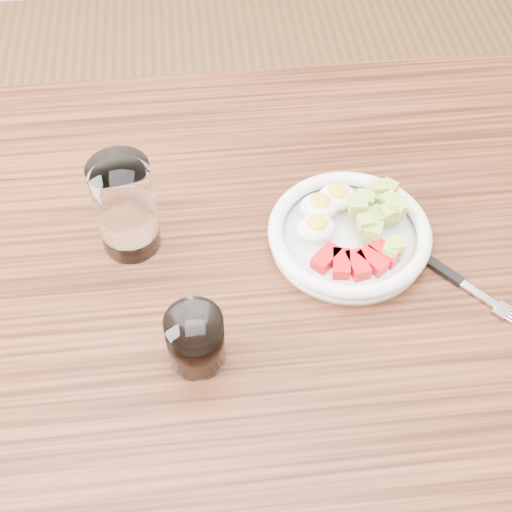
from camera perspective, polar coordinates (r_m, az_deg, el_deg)
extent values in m
plane|color=brown|center=(1.65, 0.40, -17.86)|extent=(4.00, 4.00, 0.00)
cube|color=#5E2E19|center=(0.98, 0.64, -2.22)|extent=(1.50, 0.90, 0.04)
cylinder|color=white|center=(1.00, 7.40, 1.31)|extent=(0.22, 0.22, 0.01)
torus|color=white|center=(0.99, 7.50, 1.93)|extent=(0.23, 0.23, 0.02)
cube|color=red|center=(0.96, 5.63, -0.15)|extent=(0.05, 0.05, 0.02)
cube|color=red|center=(0.96, 6.83, -0.62)|extent=(0.03, 0.04, 0.02)
cube|color=red|center=(0.96, 8.13, -0.70)|extent=(0.03, 0.05, 0.02)
cube|color=red|center=(0.96, 9.32, -0.40)|extent=(0.04, 0.05, 0.02)
cube|color=red|center=(0.98, 10.22, 0.24)|extent=(0.05, 0.05, 0.02)
ellipsoid|color=white|center=(1.00, 5.08, 3.96)|extent=(0.05, 0.05, 0.03)
ellipsoid|color=yellow|center=(1.00, 5.13, 4.42)|extent=(0.03, 0.03, 0.01)
ellipsoid|color=white|center=(1.02, 6.50, 4.72)|extent=(0.05, 0.05, 0.03)
ellipsoid|color=yellow|center=(1.01, 6.56, 5.18)|extent=(0.03, 0.03, 0.01)
ellipsoid|color=white|center=(0.98, 4.85, 2.22)|extent=(0.05, 0.05, 0.03)
ellipsoid|color=yellow|center=(0.97, 4.90, 2.67)|extent=(0.03, 0.03, 0.01)
cube|color=#ACC04A|center=(1.01, 10.66, 4.21)|extent=(0.03, 0.03, 0.02)
cube|color=#ACC04A|center=(1.03, 9.68, 5.30)|extent=(0.02, 0.02, 0.02)
cube|color=#ACC04A|center=(0.97, 10.77, 0.41)|extent=(0.03, 0.03, 0.02)
cube|color=#ACC04A|center=(1.03, 10.54, 5.27)|extent=(0.03, 0.03, 0.02)
cube|color=#ACC04A|center=(1.00, 10.52, 3.37)|extent=(0.03, 0.03, 0.02)
cube|color=#ACC04A|center=(0.98, 9.31, 1.94)|extent=(0.03, 0.03, 0.02)
cube|color=#ACC04A|center=(0.97, 11.07, 0.77)|extent=(0.02, 0.02, 0.02)
cube|color=#ACC04A|center=(1.00, 11.31, 3.89)|extent=(0.03, 0.03, 0.02)
cube|color=#ACC04A|center=(1.00, 9.51, 3.15)|extent=(0.03, 0.03, 0.02)
cube|color=#ACC04A|center=(0.98, 8.75, 2.63)|extent=(0.02, 0.02, 0.02)
cube|color=#ACC04A|center=(0.99, 8.15, 3.95)|extent=(0.03, 0.03, 0.02)
cube|color=#ACC04A|center=(1.03, 9.38, 4.63)|extent=(0.03, 0.03, 0.02)
cube|color=#ACC04A|center=(1.04, 10.49, 4.86)|extent=(0.02, 0.02, 0.02)
cube|color=#ACC04A|center=(1.00, 11.15, 3.70)|extent=(0.03, 0.03, 0.02)
cube|color=#ACC04A|center=(1.01, 8.73, 4.38)|extent=(0.03, 0.03, 0.02)
cube|color=#ACC04A|center=(1.00, 9.39, 2.93)|extent=(0.02, 0.02, 0.02)
cube|color=black|center=(1.00, 13.83, -0.52)|extent=(0.07, 0.08, 0.01)
cube|color=silver|center=(0.99, 17.49, -3.00)|extent=(0.04, 0.05, 0.00)
cube|color=silver|center=(0.98, 19.09, -4.07)|extent=(0.03, 0.03, 0.00)
cylinder|color=white|center=(0.96, -10.42, 3.88)|extent=(0.08, 0.08, 0.15)
cylinder|color=white|center=(0.86, -4.87, -6.66)|extent=(0.07, 0.07, 0.08)
cylinder|color=black|center=(0.86, -4.86, -6.73)|extent=(0.06, 0.06, 0.07)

